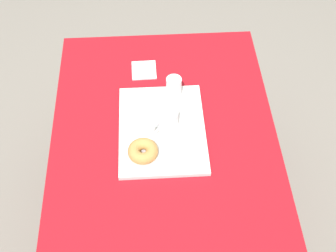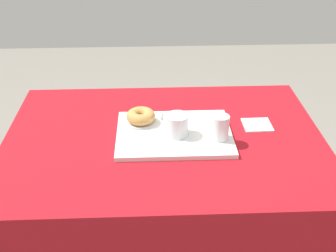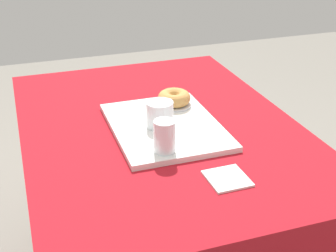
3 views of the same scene
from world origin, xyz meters
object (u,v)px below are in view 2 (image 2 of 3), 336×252
serving_tray (174,134)px  paper_napkin (257,125)px  donut_plate_left (141,122)px  dining_table (164,160)px  tea_mug_left (177,125)px  sugar_donut_left (141,116)px  water_glass_near (220,129)px

serving_tray → paper_napkin: bearing=-169.3°
serving_tray → donut_plate_left: bearing=-30.9°
dining_table → donut_plate_left: donut_plate_left is taller
tea_mug_left → paper_napkin: (-0.32, -0.08, -0.05)m
serving_tray → tea_mug_left: bearing=114.1°
dining_table → sugar_donut_left: sugar_donut_left is taller
water_glass_near → paper_napkin: 0.21m
tea_mug_left → donut_plate_left: (0.13, -0.09, -0.03)m
tea_mug_left → sugar_donut_left: 0.16m
dining_table → donut_plate_left: 0.17m
dining_table → tea_mug_left: (-0.05, 0.01, 0.16)m
dining_table → serving_tray: 0.12m
water_glass_near → sugar_donut_left: bearing=-24.3°
dining_table → donut_plate_left: size_ratio=10.24×
donut_plate_left → sugar_donut_left: (0.00, 0.00, 0.03)m
sugar_donut_left → donut_plate_left: bearing=0.0°
donut_plate_left → paper_napkin: bearing=178.4°
donut_plate_left → serving_tray: bearing=149.1°
dining_table → serving_tray: serving_tray is taller
sugar_donut_left → dining_table: bearing=136.6°
water_glass_near → donut_plate_left: bearing=-24.3°
sugar_donut_left → serving_tray: bearing=149.1°
serving_tray → water_glass_near: size_ratio=4.56×
dining_table → water_glass_near: size_ratio=12.73×
donut_plate_left → sugar_donut_left: bearing=0.0°
dining_table → sugar_donut_left: (0.09, -0.08, 0.15)m
serving_tray → water_glass_near: (-0.16, 0.06, 0.05)m
water_glass_near → paper_napkin: (-0.16, -0.12, -0.06)m
tea_mug_left → dining_table: bearing=-13.0°
dining_table → paper_napkin: 0.39m
dining_table → water_glass_near: (-0.20, 0.05, 0.16)m
water_glass_near → donut_plate_left: 0.32m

